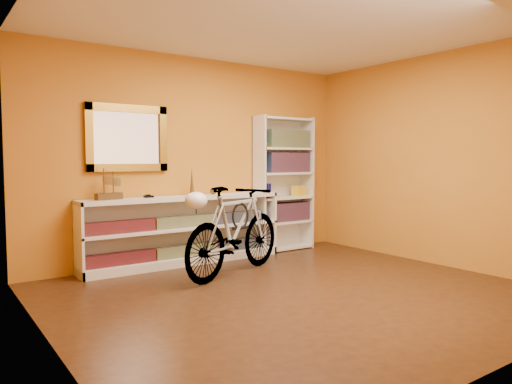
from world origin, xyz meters
TOP-DOWN VIEW (x-y plane):
  - floor at (0.00, 0.00)m, footprint 4.50×4.00m
  - ceiling at (0.00, 0.00)m, footprint 4.50×4.00m
  - back_wall at (0.00, 2.00)m, footprint 4.50×0.01m
  - left_wall at (-2.25, 0.00)m, footprint 0.01×4.00m
  - right_wall at (2.25, 0.00)m, footprint 0.01×4.00m
  - gilt_mirror at (-0.95, 1.97)m, footprint 0.98×0.06m
  - wall_socket at (0.90, 1.99)m, footprint 0.09×0.02m
  - console_unit at (-0.29, 1.81)m, footprint 2.60×0.35m
  - cd_row_lower at (-0.29, 1.79)m, footprint 2.50×0.13m
  - cd_row_upper at (-0.29, 1.79)m, footprint 2.50×0.13m
  - model_ship at (-1.23, 1.81)m, footprint 0.31×0.16m
  - toy_car at (-0.76, 1.81)m, footprint 0.00×0.00m
  - bronze_ornament at (-0.19, 1.81)m, footprint 0.06×0.06m
  - decorative_orb at (0.12, 1.81)m, footprint 0.09×0.09m
  - bookcase at (1.29, 1.84)m, footprint 0.90×0.30m
  - book_row_a at (1.34, 1.84)m, footprint 0.70×0.22m
  - book_row_b at (1.34, 1.84)m, footprint 0.70×0.22m
  - book_row_c at (1.34, 1.84)m, footprint 0.70×0.22m
  - travel_mug at (1.00, 1.82)m, footprint 0.09×0.09m
  - red_tin at (1.09, 1.87)m, footprint 0.14×0.14m
  - yellow_bag at (1.54, 1.80)m, footprint 0.22×0.17m
  - bicycle at (-0.09, 0.99)m, footprint 1.03×1.76m
  - helmet at (-0.70, 0.75)m, footprint 0.23×0.22m
  - u_lock at (0.01, 1.02)m, footprint 0.22×0.02m

SIDE VIEW (x-z plane):
  - floor at x=0.00m, z-range -0.01..0.00m
  - cd_row_lower at x=-0.29m, z-range 0.10..0.24m
  - wall_socket at x=0.90m, z-range 0.21..0.29m
  - console_unit at x=-0.29m, z-range 0.00..0.85m
  - bicycle at x=-0.09m, z-range 0.00..1.01m
  - cd_row_upper at x=-0.29m, z-range 0.47..0.60m
  - book_row_a at x=1.34m, z-range 0.42..0.68m
  - u_lock at x=0.01m, z-range 0.54..0.77m
  - yellow_bag at x=1.54m, z-range 0.77..0.92m
  - toy_car at x=-0.76m, z-range 0.85..0.85m
  - travel_mug at x=1.00m, z-range 0.77..0.96m
  - helmet at x=-0.70m, z-range 0.80..0.98m
  - decorative_orb at x=0.12m, z-range 0.85..0.94m
  - bookcase at x=1.29m, z-range 0.00..1.90m
  - bronze_ornament at x=-0.19m, z-range 0.85..1.21m
  - model_ship at x=-1.23m, z-range 0.85..1.21m
  - book_row_b at x=1.34m, z-range 1.11..1.40m
  - back_wall at x=0.00m, z-range 0.00..2.60m
  - left_wall at x=-2.25m, z-range 0.00..2.60m
  - right_wall at x=2.25m, z-range 0.00..2.60m
  - red_tin at x=1.09m, z-range 1.46..1.63m
  - gilt_mirror at x=-0.95m, z-range 1.16..1.94m
  - book_row_c at x=1.34m, z-range 1.46..1.71m
  - ceiling at x=0.00m, z-range 2.60..2.61m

